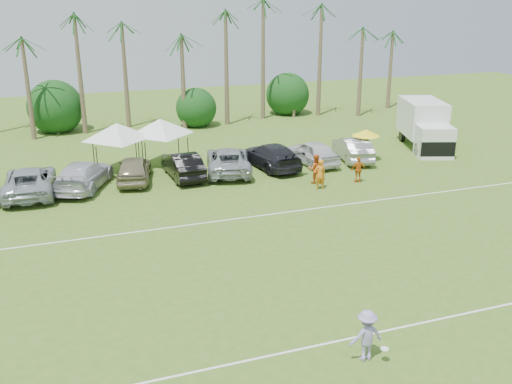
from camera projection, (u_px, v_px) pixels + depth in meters
name	position (u px, v px, depth m)	size (l,w,h in m)	color
field_lines	(227.00, 275.00, 24.16)	(80.00, 12.10, 0.01)	white
palm_tree_3	(18.00, 12.00, 45.06)	(2.40, 2.40, 11.90)	brown
palm_tree_4	(74.00, 44.00, 47.17)	(2.40, 2.40, 8.90)	brown
palm_tree_5	(122.00, 32.00, 48.17)	(2.40, 2.40, 9.90)	brown
palm_tree_6	(168.00, 21.00, 49.17)	(2.40, 2.40, 10.90)	brown
palm_tree_7	(213.00, 10.00, 50.17)	(2.40, 2.40, 11.90)	brown
palm_tree_8	(266.00, 39.00, 52.60)	(2.40, 2.40, 8.90)	brown
palm_tree_9	(315.00, 28.00, 53.92)	(2.40, 2.40, 9.90)	brown
palm_tree_10	(362.00, 18.00, 55.23)	(2.40, 2.40, 10.90)	brown
palm_tree_11	(398.00, 9.00, 56.23)	(2.40, 2.40, 11.90)	brown
bush_tree_1	(56.00, 111.00, 49.27)	(4.00, 4.00, 4.00)	brown
bush_tree_2	(191.00, 103.00, 53.10)	(4.00, 4.00, 4.00)	brown
bush_tree_3	(290.00, 97.00, 56.29)	(4.00, 4.00, 4.00)	brown
sideline_player_a	(320.00, 174.00, 34.70)	(0.68, 0.45, 1.88)	orange
sideline_player_b	(315.00, 169.00, 35.80)	(0.91, 0.71, 1.87)	#D05317
sideline_player_c	(358.00, 170.00, 35.99)	(0.97, 0.41, 1.66)	#CA6416
box_truck	(425.00, 124.00, 43.85)	(4.71, 7.41, 3.58)	white
canopy_tent_left	(116.00, 123.00, 37.55)	(4.74, 4.74, 3.84)	black
canopy_tent_right	(160.00, 119.00, 38.92)	(4.72, 4.72, 3.83)	black
market_umbrella	(366.00, 133.00, 40.43)	(2.03, 2.03, 2.27)	black
frisbee_player	(366.00, 336.00, 18.26)	(1.19, 0.82, 1.77)	#988CC7
parked_car_2	(29.00, 181.00, 33.70)	(2.79, 6.05, 1.68)	#9AA1A9
parked_car_3	(84.00, 175.00, 34.87)	(2.35, 5.79, 1.68)	silver
parked_car_4	(134.00, 169.00, 36.13)	(1.99, 4.93, 1.68)	#847B5B
parked_car_5	(183.00, 165.00, 36.94)	(1.78, 5.10, 1.68)	black
parked_car_6	(228.00, 160.00, 38.01)	(2.79, 6.05, 1.68)	#959AA0
parked_car_7	(271.00, 156.00, 39.11)	(2.35, 5.79, 1.68)	black
parked_car_8	(313.00, 152.00, 39.99)	(1.99, 4.93, 1.68)	silver
parked_car_9	(353.00, 149.00, 40.91)	(1.78, 5.10, 1.68)	gray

